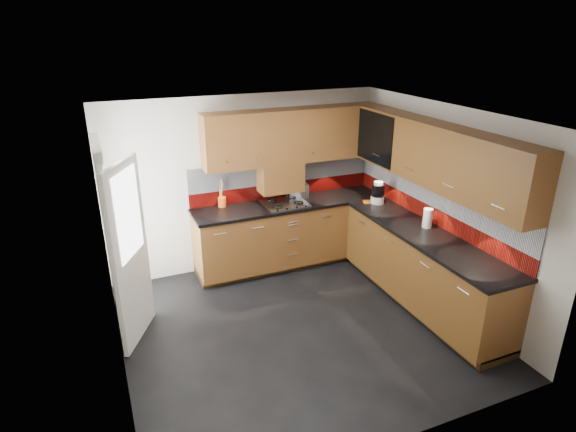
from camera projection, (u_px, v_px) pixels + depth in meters
name	position (u px, v px, depth m)	size (l,w,h in m)	color
room	(299.00, 205.00, 4.96)	(4.00, 3.80, 2.64)	black
base_cabinets	(350.00, 252.00, 6.35)	(2.70, 3.20, 0.95)	brown
countertop	(351.00, 218.00, 6.15)	(2.72, 3.22, 0.04)	black
backsplash	(359.00, 189.00, 6.32)	(2.70, 3.20, 0.54)	maroon
upper_cabinets	(364.00, 145.00, 5.94)	(2.50, 3.20, 0.72)	brown
extractor_hood	(280.00, 177.00, 6.60)	(0.60, 0.33, 0.40)	brown
glass_cabinet	(384.00, 135.00, 6.35)	(0.32, 0.80, 0.66)	black
back_door	(118.00, 246.00, 5.12)	(0.42, 1.19, 2.04)	white
gas_hob	(285.00, 203.00, 6.58)	(0.59, 0.52, 0.05)	silver
utensil_pot	(222.00, 200.00, 6.46)	(0.11, 0.11, 0.38)	#E85015
toaster	(298.00, 191.00, 6.81)	(0.30, 0.21, 0.21)	silver
food_processor	(378.00, 193.00, 6.57)	(0.18, 0.18, 0.31)	white
paper_towel	(428.00, 218.00, 5.79)	(0.11, 0.11, 0.24)	white
orange_cloth	(369.00, 202.00, 6.64)	(0.15, 0.13, 0.02)	orange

